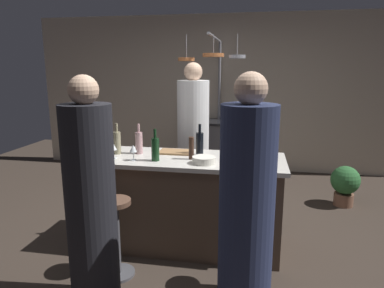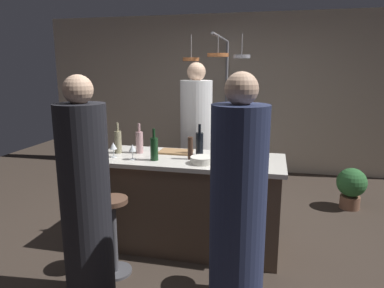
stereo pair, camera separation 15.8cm
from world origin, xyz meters
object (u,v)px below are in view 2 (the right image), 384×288
at_px(guest_right, 238,216).
at_px(bar_stool_right, 242,247).
at_px(wine_glass_by_chef, 132,149).
at_px(mixing_bowl_blue, 237,154).
at_px(chef, 196,144).
at_px(wine_bottle_red, 154,148).
at_px(wine_glass_near_right_guest, 257,153).
at_px(wine_bottle_white, 118,141).
at_px(bar_stool_left, 114,232).
at_px(stove_range, 223,148).
at_px(wine_bottle_green, 256,145).
at_px(guest_left, 86,202).
at_px(potted_plant, 351,186).
at_px(wine_bottle_rose, 139,142).
at_px(pepper_mill, 190,148).
at_px(mixing_bowl_ceramic, 202,160).
at_px(wine_glass_near_left_guest, 113,146).
at_px(wine_bottle_dark, 200,143).
at_px(cutting_board, 176,152).

bearing_deg(guest_right, bar_stool_right, 88.20).
relative_size(wine_glass_by_chef, mixing_bowl_blue, 0.77).
bearing_deg(chef, wine_bottle_red, -98.33).
distance_m(chef, wine_glass_near_right_guest, 1.30).
height_order(wine_bottle_white, mixing_bowl_blue, wine_bottle_white).
height_order(bar_stool_left, bar_stool_right, same).
xyz_separation_m(stove_range, wine_glass_near_right_guest, (0.64, -2.57, 0.56)).
bearing_deg(wine_bottle_green, guest_left, -135.49).
bearing_deg(bar_stool_left, stove_range, 80.73).
xyz_separation_m(guest_left, wine_bottle_green, (1.14, 1.12, 0.24)).
bearing_deg(potted_plant, wine_glass_by_chef, -145.55).
bearing_deg(wine_glass_by_chef, wine_bottle_rose, 97.31).
xyz_separation_m(guest_right, wine_bottle_rose, (-1.09, 1.07, 0.22)).
bearing_deg(wine_bottle_green, bar_stool_left, -145.58).
relative_size(pepper_mill, wine_bottle_green, 0.65).
bearing_deg(bar_stool_right, mixing_bowl_ceramic, 132.89).
height_order(wine_bottle_green, wine_glass_near_left_guest, wine_bottle_green).
xyz_separation_m(stove_range, potted_plant, (1.76, -1.09, -0.15)).
distance_m(bar_stool_left, pepper_mill, 1.00).
distance_m(stove_range, bar_stool_right, 3.12).
distance_m(potted_plant, wine_glass_by_chef, 2.82).
height_order(stove_range, bar_stool_right, stove_range).
xyz_separation_m(bar_stool_right, wine_glass_near_left_guest, (-1.28, 0.47, 0.63)).
height_order(wine_bottle_red, wine_glass_by_chef, wine_bottle_red).
relative_size(stove_range, wine_glass_near_left_guest, 6.10).
xyz_separation_m(chef, wine_glass_near_left_guest, (-0.57, -1.06, 0.17)).
height_order(wine_bottle_rose, mixing_bowl_ceramic, wine_bottle_rose).
relative_size(bar_stool_right, wine_bottle_white, 2.23).
distance_m(wine_bottle_dark, wine_glass_by_chef, 0.65).
bearing_deg(chef, wine_glass_near_right_guest, -53.60).
bearing_deg(chef, wine_bottle_rose, -114.98).
bearing_deg(chef, mixing_bowl_ceramic, -75.07).
bearing_deg(cutting_board, wine_bottle_rose, -164.98).
relative_size(wine_bottle_dark, wine_bottle_rose, 1.02).
distance_m(wine_bottle_green, wine_bottle_white, 1.35).
distance_m(potted_plant, wine_glass_near_left_guest, 2.97).
bearing_deg(wine_glass_by_chef, wine_bottle_dark, 29.06).
relative_size(wine_bottle_white, mixing_bowl_ceramic, 1.47).
bearing_deg(wine_glass_near_left_guest, mixing_bowl_blue, 12.23).
relative_size(stove_range, pepper_mill, 4.24).
bearing_deg(wine_bottle_rose, wine_bottle_white, -166.60).
height_order(wine_bottle_dark, wine_glass_by_chef, wine_bottle_dark).
xyz_separation_m(wine_glass_near_right_guest, mixing_bowl_blue, (-0.19, 0.22, -0.07)).
bearing_deg(stove_range, bar_stool_right, -79.32).
xyz_separation_m(stove_range, wine_bottle_white, (-0.73, -2.43, 0.57)).
bearing_deg(potted_plant, stove_range, 148.17).
xyz_separation_m(stove_range, wine_glass_near_left_guest, (-0.70, -2.60, 0.56)).
bearing_deg(guest_left, wine_bottle_white, 101.32).
height_order(pepper_mill, mixing_bowl_ceramic, pepper_mill).
relative_size(pepper_mill, wine_bottle_red, 0.71).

